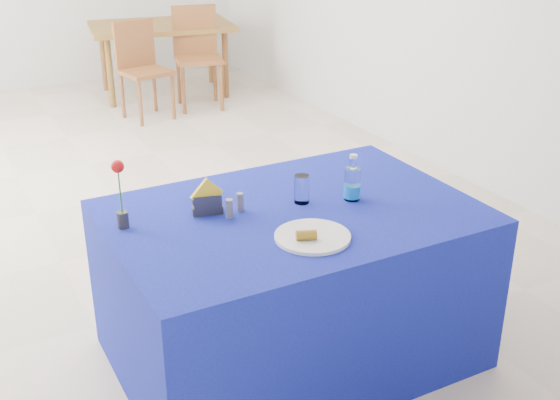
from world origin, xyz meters
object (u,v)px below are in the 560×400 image
object	(u,v)px
oak_table	(161,31)
chair_bg_right	(197,49)
water_bottle	(352,185)
chair_bg_left	(141,63)
plate	(312,237)
blue_table	(292,285)

from	to	relation	value
oak_table	chair_bg_right	distance (m)	0.61
water_bottle	chair_bg_right	bearing A→B (deg)	77.62
oak_table	chair_bg_left	distance (m)	0.86
water_bottle	oak_table	xyz separation A→B (m)	(0.76, 4.79, -0.15)
plate	chair_bg_right	world-z (taller)	chair_bg_right
plate	blue_table	size ratio (longest dim) A/B	0.19
plate	oak_table	size ratio (longest dim) A/B	0.19
water_bottle	blue_table	bearing A→B (deg)	176.45
water_bottle	oak_table	world-z (taller)	water_bottle
water_bottle	chair_bg_left	world-z (taller)	water_bottle
plate	chair_bg_left	size ratio (longest dim) A/B	0.34
blue_table	chair_bg_right	xyz separation A→B (m)	(1.22, 4.20, 0.19)
blue_table	oak_table	world-z (taller)	blue_table
water_bottle	chair_bg_left	xyz separation A→B (m)	(0.29, 4.08, -0.30)
blue_table	chair_bg_right	world-z (taller)	chair_bg_right
oak_table	chair_bg_right	xyz separation A→B (m)	(0.17, -0.58, -0.10)
water_bottle	oak_table	distance (m)	4.86
water_bottle	oak_table	bearing A→B (deg)	81.01
plate	chair_bg_left	distance (m)	4.39
blue_table	water_bottle	world-z (taller)	water_bottle
chair_bg_left	chair_bg_right	world-z (taller)	chair_bg_right
chair_bg_right	oak_table	bearing A→B (deg)	119.52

